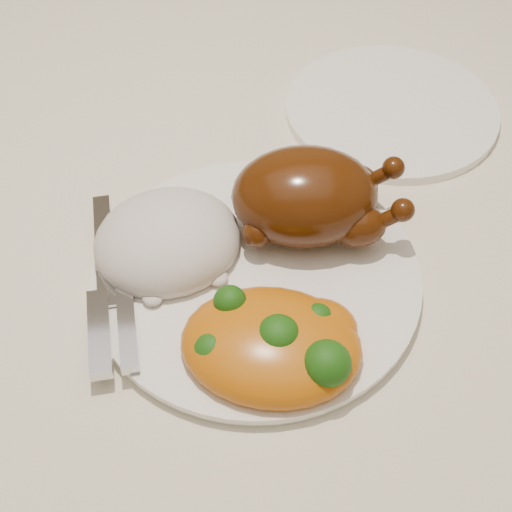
{
  "coord_description": "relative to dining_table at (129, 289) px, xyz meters",
  "views": [
    {
      "loc": [
        0.08,
        -0.45,
        1.23
      ],
      "look_at": [
        0.12,
        -0.08,
        0.8
      ],
      "focal_mm": 50.0,
      "sensor_mm": 36.0,
      "label": 1
    }
  ],
  "objects": [
    {
      "name": "mac_and_cheese",
      "position": [
        0.13,
        -0.16,
        0.13
      ],
      "size": [
        0.16,
        0.14,
        0.05
      ],
      "rotation": [
        0.0,
        0.0,
        -0.25
      ],
      "color": "#CF6B0D",
      "rests_on": "dinner_plate"
    },
    {
      "name": "roast_chicken",
      "position": [
        0.17,
        -0.04,
        0.15
      ],
      "size": [
        0.15,
        0.1,
        0.08
      ],
      "rotation": [
        0.0,
        0.0,
        -0.08
      ],
      "color": "#4E2308",
      "rests_on": "dinner_plate"
    },
    {
      "name": "tablecloth",
      "position": [
        0.0,
        0.0,
        0.07
      ],
      "size": [
        1.73,
        1.03,
        0.18
      ],
      "color": "silver",
      "rests_on": "dining_table"
    },
    {
      "name": "dining_table",
      "position": [
        0.0,
        0.0,
        0.0
      ],
      "size": [
        1.6,
        0.9,
        0.76
      ],
      "color": "brown",
      "rests_on": "floor"
    },
    {
      "name": "rice_mound",
      "position": [
        0.05,
        -0.05,
        0.13
      ],
      "size": [
        0.15,
        0.14,
        0.06
      ],
      "rotation": [
        0.0,
        0.0,
        0.27
      ],
      "color": "silver",
      "rests_on": "dinner_plate"
    },
    {
      "name": "side_plate",
      "position": [
        0.28,
        0.12,
        0.11
      ],
      "size": [
        0.25,
        0.25,
        0.01
      ],
      "primitive_type": "cylinder",
      "rotation": [
        0.0,
        0.0,
        -0.16
      ],
      "color": "white",
      "rests_on": "tablecloth"
    },
    {
      "name": "dinner_plate",
      "position": [
        0.12,
        -0.08,
        0.11
      ],
      "size": [
        0.3,
        0.3,
        0.01
      ],
      "primitive_type": "cylinder",
      "rotation": [
        0.0,
        0.0,
        -0.15
      ],
      "color": "white",
      "rests_on": "tablecloth"
    },
    {
      "name": "cutlery",
      "position": [
        0.01,
        -0.11,
        0.12
      ],
      "size": [
        0.04,
        0.19,
        0.01
      ],
      "rotation": [
        0.0,
        0.0,
        0.07
      ],
      "color": "silver",
      "rests_on": "dinner_plate"
    }
  ]
}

